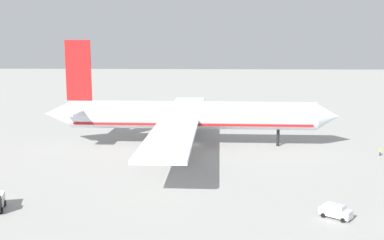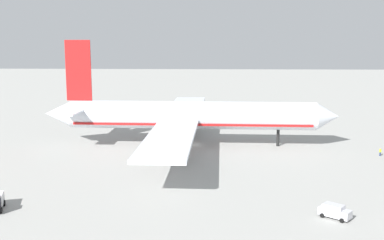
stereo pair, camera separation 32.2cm
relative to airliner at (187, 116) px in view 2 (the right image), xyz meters
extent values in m
plane|color=#9E9E99|center=(1.31, -0.08, -7.00)|extent=(600.00, 600.00, 0.00)
cylinder|color=silver|center=(1.31, -0.08, 0.21)|extent=(57.96, 7.58, 6.51)
cone|color=silver|center=(32.83, -0.66, 0.21)|extent=(5.33, 6.48, 6.38)
cone|color=silver|center=(-30.87, 0.51, 0.21)|extent=(6.63, 6.31, 6.19)
cube|color=red|center=(-25.61, 0.42, 10.60)|extent=(6.01, 0.61, 14.26)
cube|color=silver|center=(-26.00, 6.36, 1.51)|extent=(4.58, 9.99, 0.36)
cube|color=silver|center=(-26.22, -5.51, 1.51)|extent=(4.58, 9.99, 0.36)
cube|color=silver|center=(-1.18, 21.75, -0.77)|extent=(9.68, 37.21, 0.70)
cylinder|color=slate|center=(-0.29, 16.18, -3.10)|extent=(5.21, 4.06, 3.97)
cube|color=silver|center=(-1.99, -21.81, -0.77)|extent=(9.68, 37.21, 0.70)
cylinder|color=slate|center=(-0.88, -16.27, -3.03)|extent=(4.74, 3.91, 3.82)
cylinder|color=black|center=(21.55, -0.45, -5.02)|extent=(0.70, 0.70, 3.95)
cylinder|color=black|center=(-1.49, 5.23, -5.02)|extent=(0.70, 0.70, 3.95)
cylinder|color=black|center=(-1.68, -5.28, -5.02)|extent=(0.70, 0.70, 3.95)
cube|color=red|center=(1.31, -0.08, -1.58)|extent=(55.64, 7.21, 0.50)
cylinder|color=black|center=(-24.32, -45.83, -6.55)|extent=(0.54, 0.95, 0.90)
cylinder|color=black|center=(-25.18, -42.84, -6.55)|extent=(0.54, 0.95, 0.90)
cube|color=silver|center=(23.23, -45.69, -6.13)|extent=(4.55, 4.15, 1.10)
cube|color=silver|center=(23.06, -45.55, -5.30)|extent=(3.21, 3.03, 0.55)
cylinder|color=black|center=(24.93, -45.85, -6.68)|extent=(0.64, 0.57, 0.64)
cylinder|color=black|center=(23.78, -47.30, -6.68)|extent=(0.64, 0.57, 0.64)
cylinder|color=black|center=(22.69, -44.07, -6.68)|extent=(0.64, 0.57, 0.64)
cylinder|color=black|center=(21.54, -45.52, -6.68)|extent=(0.64, 0.57, 0.64)
cylinder|color=navy|center=(42.26, -9.18, -6.57)|extent=(0.45, 0.45, 0.85)
cylinder|color=#B2F219|center=(42.26, -9.18, -5.82)|extent=(0.56, 0.56, 0.64)
sphere|color=tan|center=(42.26, -9.18, -5.38)|extent=(0.23, 0.23, 0.23)
cone|color=orange|center=(-25.39, 37.40, -6.72)|extent=(0.36, 0.36, 0.55)
camera|label=1|loc=(5.63, -108.19, 17.50)|focal=43.45mm
camera|label=2|loc=(5.95, -108.18, 17.50)|focal=43.45mm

